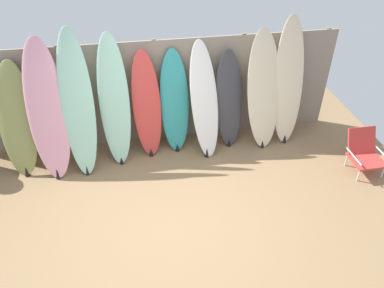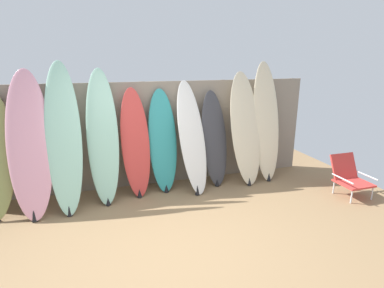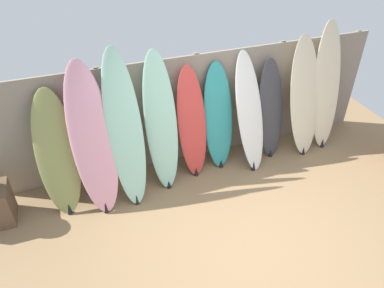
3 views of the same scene
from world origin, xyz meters
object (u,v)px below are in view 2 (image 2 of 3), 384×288
object	(u,v)px
surfboard_cream_8	(246,129)
surfboard_charcoal_7	(214,139)
surfboard_teal_5	(163,141)
beach_chair	(349,175)
surfboard_red_4	(136,144)
surfboard_pink_1	(29,144)
surfboard_cream_9	(266,122)
surfboard_seafoam_2	(64,138)
surfboard_white_6	(192,138)
surfboard_seafoam_3	(103,137)

from	to	relation	value
surfboard_cream_8	surfboard_charcoal_7	bearing A→B (deg)	172.79
surfboard_teal_5	beach_chair	xyz separation A→B (m)	(2.85, -1.13, -0.51)
surfboard_red_4	beach_chair	size ratio (longest dim) A/B	2.70
surfboard_charcoal_7	beach_chair	bearing A→B (deg)	-29.41
surfboard_pink_1	surfboard_cream_8	xyz separation A→B (m)	(3.40, 0.11, -0.05)
surfboard_red_4	surfboard_charcoal_7	world-z (taller)	surfboard_red_4
surfboard_teal_5	surfboard_cream_9	world-z (taller)	surfboard_cream_9
surfboard_red_4	beach_chair	distance (m)	3.51
surfboard_seafoam_2	surfboard_teal_5	bearing A→B (deg)	8.20
surfboard_seafoam_2	surfboard_charcoal_7	world-z (taller)	surfboard_seafoam_2
beach_chair	surfboard_teal_5	bearing A→B (deg)	142.95
surfboard_white_6	beach_chair	bearing A→B (deg)	-22.44
surfboard_seafoam_2	surfboard_pink_1	bearing A→B (deg)	-178.58
surfboard_seafoam_3	surfboard_white_6	size ratio (longest dim) A/B	1.12
surfboard_teal_5	surfboard_red_4	bearing A→B (deg)	-172.08
surfboard_pink_1	surfboard_red_4	size ratio (longest dim) A/B	1.18
surfboard_pink_1	surfboard_cream_8	world-z (taller)	surfboard_pink_1
surfboard_teal_5	surfboard_cream_8	world-z (taller)	surfboard_cream_8
surfboard_teal_5	surfboard_cream_9	bearing A→B (deg)	-1.71
surfboard_seafoam_2	beach_chair	bearing A→B (deg)	-11.99
beach_chair	surfboard_red_4	bearing A→B (deg)	146.71
surfboard_pink_1	surfboard_white_6	size ratio (longest dim) A/B	1.12
surfboard_seafoam_3	beach_chair	bearing A→B (deg)	-14.93
surfboard_charcoal_7	surfboard_cream_8	bearing A→B (deg)	-7.21
surfboard_seafoam_2	surfboard_red_4	bearing A→B (deg)	8.32
surfboard_teal_5	surfboard_cream_9	size ratio (longest dim) A/B	0.80
surfboard_white_6	beach_chair	xyz separation A→B (m)	(2.39, -0.98, -0.57)
surfboard_teal_5	surfboard_cream_9	distance (m)	1.91
surfboard_seafoam_3	surfboard_teal_5	xyz separation A→B (m)	(0.95, 0.12, -0.17)
surfboard_red_4	surfboard_cream_8	size ratio (longest dim) A/B	0.88
surfboard_cream_8	beach_chair	bearing A→B (deg)	-36.46
surfboard_pink_1	surfboard_seafoam_3	size ratio (longest dim) A/B	1.00
surfboard_seafoam_2	surfboard_cream_9	size ratio (longest dim) A/B	1.01
surfboard_cream_8	surfboard_seafoam_2	bearing A→B (deg)	-177.99
surfboard_pink_1	surfboard_seafoam_2	size ratio (longest dim) A/B	0.95
surfboard_cream_8	surfboard_cream_9	xyz separation A→B (m)	(0.43, 0.05, 0.08)
surfboard_pink_1	surfboard_charcoal_7	bearing A→B (deg)	3.72
beach_chair	surfboard_seafoam_2	bearing A→B (deg)	152.68
surfboard_pink_1	surfboard_white_6	xyz separation A→B (m)	(2.40, 0.08, -0.12)
surfboard_charcoal_7	surfboard_cream_8	xyz separation A→B (m)	(0.56, -0.07, 0.16)
surfboard_pink_1	surfboard_cream_9	xyz separation A→B (m)	(3.83, 0.17, 0.04)
surfboard_pink_1	surfboard_cream_8	distance (m)	3.40
surfboard_pink_1	surfboard_white_6	distance (m)	2.40
surfboard_seafoam_3	surfboard_charcoal_7	distance (m)	1.87
surfboard_white_6	surfboard_charcoal_7	xyz separation A→B (m)	(0.44, 0.11, -0.09)
surfboard_white_6	surfboard_charcoal_7	world-z (taller)	surfboard_white_6
surfboard_pink_1	surfboard_seafoam_3	bearing A→B (deg)	5.97
surfboard_pink_1	surfboard_red_4	distance (m)	1.50
surfboard_seafoam_3	surfboard_seafoam_2	bearing A→B (deg)	-170.28
surfboard_pink_1	beach_chair	xyz separation A→B (m)	(4.78, -0.91, -0.69)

